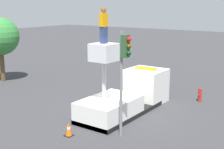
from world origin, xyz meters
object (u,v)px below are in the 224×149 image
at_px(bucket_truck, 128,96).
at_px(tree_left_bg, 0,37).
at_px(worker, 104,26).
at_px(traffic_light_pole, 124,64).
at_px(traffic_cone_rear, 69,129).
at_px(fire_hydrant, 200,95).

relative_size(bucket_truck, tree_left_bg, 1.33).
height_order(worker, traffic_light_pole, worker).
bearing_deg(tree_left_bg, traffic_cone_rear, -112.74).
distance_m(bucket_truck, tree_left_bg, 12.61).
distance_m(fire_hydrant, traffic_cone_rear, 9.45).
bearing_deg(fire_hydrant, traffic_cone_rear, 160.52).
distance_m(traffic_light_pole, traffic_cone_rear, 4.11).
relative_size(fire_hydrant, traffic_cone_rear, 1.31).
bearing_deg(fire_hydrant, tree_left_bg, 104.32).
relative_size(worker, traffic_cone_rear, 2.49).
height_order(bucket_truck, worker, worker).
relative_size(bucket_truck, traffic_light_pole, 1.38).
height_order(worker, fire_hydrant, worker).
bearing_deg(worker, traffic_light_pole, -118.57).
xyz_separation_m(traffic_light_pole, traffic_cone_rear, (-1.39, 2.19, -3.19)).
bearing_deg(bucket_truck, tree_left_bg, 88.59).
bearing_deg(traffic_light_pole, bucket_truck, 29.55).
height_order(bucket_truck, traffic_cone_rear, bucket_truck).
xyz_separation_m(worker, traffic_light_pole, (-1.03, -1.90, -1.55)).
distance_m(worker, traffic_light_pole, 2.66).
distance_m(bucket_truck, traffic_cone_rear, 4.77).
bearing_deg(traffic_cone_rear, fire_hydrant, -19.48).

